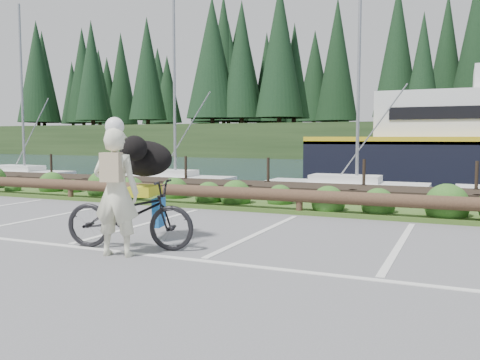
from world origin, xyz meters
name	(u,v)px	position (x,y,z in m)	size (l,w,h in m)	color
ground	(212,255)	(0.00, 0.00, 0.00)	(72.00, 72.00, 0.00)	#5D5D60
harbor_backdrop	(442,150)	(0.39, 78.47, 0.00)	(170.00, 160.00, 30.00)	#172839
vegetation_strip	(308,209)	(0.00, 5.30, 0.05)	(34.00, 1.60, 0.10)	#3D5B21
log_rail	(299,215)	(0.00, 4.60, 0.00)	(32.00, 0.30, 0.60)	#443021
bicycle	(130,214)	(-1.45, -0.13, 0.57)	(0.76, 2.18, 1.15)	black
cyclist	(116,192)	(-1.33, -0.63, 0.99)	(0.72, 0.47, 1.98)	beige
dog	(144,159)	(-1.61, 0.55, 1.46)	(1.09, 0.54, 0.63)	black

